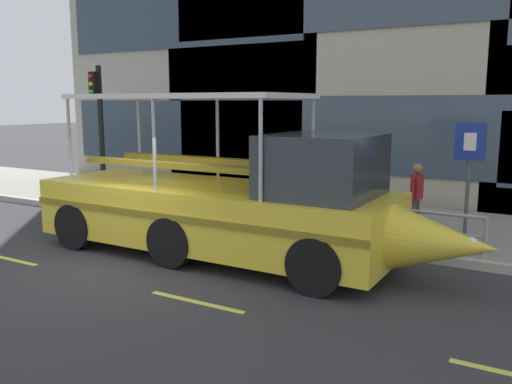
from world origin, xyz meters
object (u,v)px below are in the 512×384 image
at_px(pedestrian_near_bow, 417,192).
at_px(pedestrian_mid_left, 310,179).
at_px(duck_tour_boat, 235,206).
at_px(traffic_light_pole, 99,120).
at_px(parking_sign, 469,163).

xyz_separation_m(pedestrian_near_bow, pedestrian_mid_left, (-2.78, 0.22, 0.06)).
bearing_deg(duck_tour_boat, traffic_light_pole, 158.07).
xyz_separation_m(parking_sign, duck_tour_boat, (-4.01, -2.66, -0.83)).
height_order(duck_tour_boat, pedestrian_mid_left, duck_tour_boat).
height_order(pedestrian_near_bow, pedestrian_mid_left, pedestrian_mid_left).
relative_size(traffic_light_pole, duck_tour_boat, 0.43).
xyz_separation_m(traffic_light_pole, pedestrian_mid_left, (6.48, 0.93, -1.43)).
xyz_separation_m(traffic_light_pole, parking_sign, (10.44, 0.07, -0.71)).
distance_m(pedestrian_near_bow, pedestrian_mid_left, 2.79).
relative_size(parking_sign, pedestrian_near_bow, 1.60).
relative_size(traffic_light_pole, parking_sign, 1.57).
relative_size(duck_tour_boat, pedestrian_near_bow, 5.88).
height_order(parking_sign, duck_tour_boat, duck_tour_boat).
bearing_deg(parking_sign, duck_tour_boat, -146.47).
height_order(traffic_light_pole, parking_sign, traffic_light_pole).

